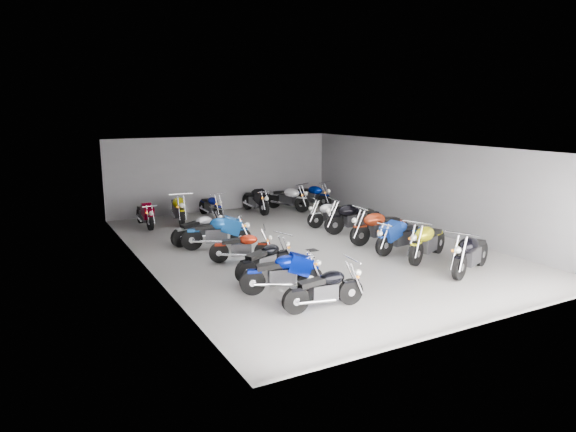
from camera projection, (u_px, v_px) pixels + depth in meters
name	position (u px, v px, depth m)	size (l,w,h in m)	color
ground	(304.00, 247.00, 16.51)	(14.00, 14.00, 0.00)	gray
wall_back	(224.00, 173.00, 22.21)	(10.00, 0.10, 3.20)	slate
wall_left	(145.00, 213.00, 13.86)	(0.10, 14.00, 3.20)	slate
wall_right	(424.00, 186.00, 18.50)	(0.10, 14.00, 3.20)	slate
ceiling	(305.00, 146.00, 15.85)	(10.00, 14.00, 0.04)	black
drain_grate	(312.00, 250.00, 16.08)	(0.32, 0.32, 0.01)	black
motorcycle_left_a	(325.00, 289.00, 11.30)	(1.97, 0.43, 0.86)	black
motorcycle_left_b	(283.00, 273.00, 12.31)	(2.00, 0.70, 0.90)	black
motorcycle_left_c	(265.00, 259.00, 13.51)	(1.88, 0.68, 0.85)	black
motorcycle_left_d	(242.00, 247.00, 14.79)	(1.77, 0.85, 0.82)	black
motorcycle_left_e	(217.00, 233.00, 16.14)	(2.12, 0.87, 0.97)	black
motorcycle_left_f	(199.00, 229.00, 16.85)	(1.97, 0.62, 0.88)	black
motorcycle_right_a	(471.00, 253.00, 13.79)	(2.17, 1.01, 1.01)	black
motorcycle_right_b	(427.00, 241.00, 15.02)	(2.15, 1.06, 1.01)	black
motorcycle_right_c	(400.00, 236.00, 15.81)	(2.14, 0.54, 0.94)	black
motorcycle_right_d	(380.00, 227.00, 16.83)	(2.30, 0.47, 1.01)	black
motorcycle_right_e	(354.00, 217.00, 18.25)	(2.31, 0.55, 1.02)	black
motorcycle_right_f	(332.00, 214.00, 19.22)	(2.02, 0.45, 0.89)	black
motorcycle_back_a	(145.00, 214.00, 19.18)	(0.40, 1.99, 0.88)	black
motorcycle_back_b	(178.00, 209.00, 19.85)	(0.55, 2.31, 1.02)	black
motorcycle_back_c	(211.00, 206.00, 20.93)	(0.44, 1.95, 0.86)	black
motorcycle_back_d	(256.00, 200.00, 21.81)	(0.46, 2.22, 0.97)	black
motorcycle_back_e	(288.00, 198.00, 22.30)	(1.06, 2.09, 0.98)	black
motorcycle_back_f	(311.00, 195.00, 23.12)	(0.96, 2.06, 0.95)	black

